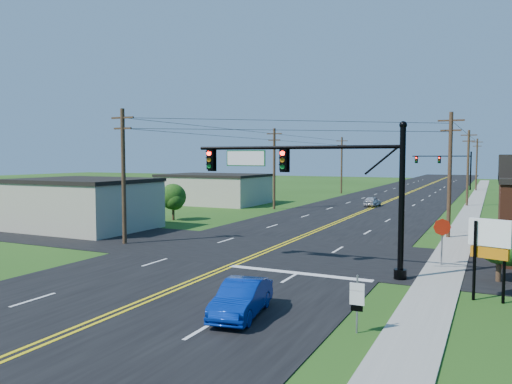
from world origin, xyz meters
The scene contains 21 objects.
ground centered at (0.00, 0.00, 0.00)m, with size 260.00×260.00×0.00m, color #1F4213.
road_main centered at (0.00, 50.00, 0.02)m, with size 16.00×220.00×0.04m, color black.
road_cross centered at (0.00, 12.00, 0.02)m, with size 70.00×10.00×0.04m, color black.
sidewalk centered at (10.50, 40.00, 0.04)m, with size 2.00×160.00×0.08m, color gray.
signal_mast_main centered at (4.34, 8.00, 4.75)m, with size 11.30×0.60×7.48m.
signal_mast_far centered at (4.44, 80.00, 4.55)m, with size 10.98×0.60×7.48m.
cream_bldg_near centered at (-17.00, 14.00, 2.06)m, with size 10.20×8.20×4.10m.
cream_bldg_far centered at (-19.00, 38.00, 1.86)m, with size 12.20×9.20×3.70m.
utility_pole_left_a centered at (-9.50, 10.00, 4.72)m, with size 1.80×0.28×9.00m.
utility_pole_left_b centered at (-9.50, 35.00, 4.72)m, with size 1.80×0.28×9.00m.
utility_pole_left_c centered at (-9.50, 62.00, 4.72)m, with size 1.80×0.28×9.00m.
utility_pole_right_a centered at (9.80, 22.00, 4.72)m, with size 1.80×0.28×9.00m.
utility_pole_right_b centered at (9.80, 48.00, 4.72)m, with size 1.80×0.28×9.00m.
utility_pole_right_c centered at (9.80, 78.00, 4.72)m, with size 1.80×0.28×9.00m.
shrub_corner centered at (13.00, 9.50, 1.85)m, with size 2.00×2.00×2.86m.
tree_left centered at (-14.00, 22.00, 2.16)m, with size 2.40×2.40×3.37m.
blue_car centered at (4.53, -0.12, 0.64)m, with size 1.36×3.90×1.29m, color #062894.
distant_car centered at (-0.20, 42.52, 0.59)m, with size 1.39×3.45×1.18m, color silver.
route_sign centered at (8.75, -0.02, 1.14)m, with size 0.49×0.08×1.95m.
stop_sign centered at (10.27, 11.98, 1.84)m, with size 0.88×0.33×2.56m.
pylon_sign centered at (12.61, 5.85, 2.44)m, with size 1.62×0.71×3.34m.
Camera 1 is at (12.72, -15.96, 5.80)m, focal length 35.00 mm.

